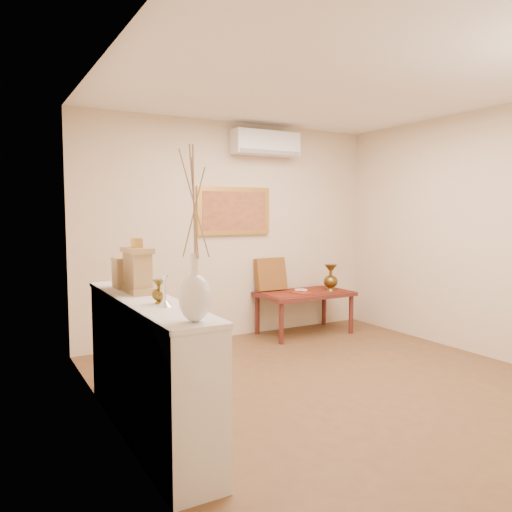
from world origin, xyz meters
TOP-DOWN VIEW (x-y plane):
  - floor at (0.00, 0.00)m, footprint 4.50×4.50m
  - ceiling at (0.00, 0.00)m, footprint 4.50×4.50m
  - wall_back at (0.00, 2.25)m, footprint 4.00×0.02m
  - wall_left at (-2.00, 0.00)m, footprint 0.02×4.50m
  - wall_right at (2.00, 0.00)m, footprint 0.02×4.50m
  - white_vase at (-1.81, -0.87)m, footprint 0.18×0.18m
  - candlestick at (-1.81, -0.36)m, footprint 0.10×0.10m
  - brass_urn_small at (-1.81, -0.24)m, footprint 0.09×0.09m
  - table_cloth at (0.85, 1.88)m, footprint 1.14×0.59m
  - brass_urn_tall at (1.19, 1.77)m, footprint 0.19×0.19m
  - plate at (0.86, 1.97)m, footprint 0.17×0.17m
  - menu at (0.73, 1.78)m, footprint 0.22×0.28m
  - cushion at (0.51, 2.17)m, footprint 0.43×0.19m
  - display_ledge at (-1.82, 0.00)m, footprint 0.37×2.02m
  - mantel_clock at (-1.80, 0.27)m, footprint 0.17×0.36m
  - wooden_chest at (-1.82, 0.56)m, footprint 0.16×0.21m
  - low_table at (0.85, 1.88)m, footprint 1.20×0.70m
  - painting at (0.00, 2.22)m, footprint 1.00×0.06m
  - ac_unit at (0.40, 2.12)m, footprint 0.90×0.25m

SIDE VIEW (x-z plane):
  - floor at x=0.00m, z-range 0.00..0.00m
  - low_table at x=0.85m, z-range 0.21..0.76m
  - display_ledge at x=-1.82m, z-range 0.00..0.98m
  - table_cloth at x=0.85m, z-range 0.55..0.56m
  - plate at x=0.86m, z-range 0.56..0.57m
  - menu at x=0.73m, z-range 0.56..0.57m
  - brass_urn_tall at x=1.19m, z-range 0.56..0.98m
  - cushion at x=0.51m, z-range 0.55..0.99m
  - candlestick at x=-1.81m, z-range 0.98..1.19m
  - brass_urn_small at x=-1.81m, z-range 0.98..1.19m
  - wooden_chest at x=-1.82m, z-range 0.98..1.22m
  - mantel_clock at x=-1.80m, z-range 0.95..1.36m
  - wall_back at x=0.00m, z-range 0.00..2.70m
  - wall_left at x=-2.00m, z-range 0.00..2.70m
  - wall_right at x=2.00m, z-range 0.00..2.70m
  - white_vase at x=-1.81m, z-range 0.98..1.94m
  - painting at x=0.00m, z-range 1.30..1.90m
  - ac_unit at x=0.40m, z-range 2.30..2.60m
  - ceiling at x=0.00m, z-range 2.70..2.70m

